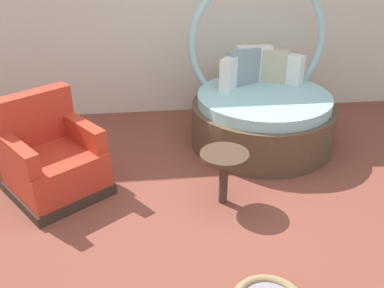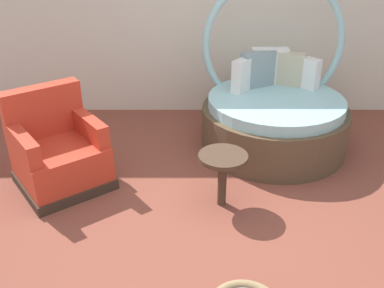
# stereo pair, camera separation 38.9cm
# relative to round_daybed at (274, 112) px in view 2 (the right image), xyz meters

# --- Properties ---
(ground_plane) EXTENTS (8.00, 8.00, 0.02)m
(ground_plane) POSITION_rel_round_daybed_xyz_m (-0.76, -1.51, -0.42)
(ground_plane) COLOR brown
(round_daybed) EXTENTS (1.63, 1.63, 1.89)m
(round_daybed) POSITION_rel_round_daybed_xyz_m (0.00, 0.00, 0.00)
(round_daybed) COLOR brown
(round_daybed) RESTS_ON ground_plane
(red_armchair) EXTENTS (1.12, 1.12, 0.94)m
(red_armchair) POSITION_rel_round_daybed_xyz_m (-2.23, -0.82, -0.08)
(red_armchair) COLOR #38281E
(red_armchair) RESTS_ON ground_plane
(side_table) EXTENTS (0.44, 0.44, 0.52)m
(side_table) POSITION_rel_round_daybed_xyz_m (-0.65, -1.19, 0.02)
(side_table) COLOR #473323
(side_table) RESTS_ON ground_plane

